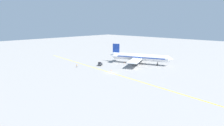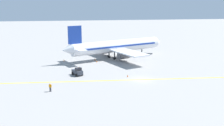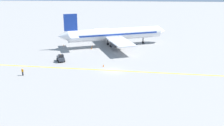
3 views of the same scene
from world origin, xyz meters
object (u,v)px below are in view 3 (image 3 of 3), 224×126
at_px(airplane_at_gate, 114,34).
at_px(baggage_tug_dark, 61,58).
at_px(traffic_cone_near_nose, 92,48).
at_px(traffic_cone_by_wingtip, 92,46).
at_px(ground_crew_worker, 23,72).
at_px(traffic_cone_far_edge, 64,45).
at_px(traffic_cone_mid_apron, 103,65).

distance_m(airplane_at_gate, baggage_tug_dark, 21.97).
relative_size(traffic_cone_near_nose, traffic_cone_by_wingtip, 1.00).
height_order(ground_crew_worker, traffic_cone_far_edge, ground_crew_worker).
bearing_deg(traffic_cone_near_nose, baggage_tug_dark, -24.48).
bearing_deg(airplane_at_gate, traffic_cone_by_wingtip, -72.74).
bearing_deg(traffic_cone_by_wingtip, ground_crew_worker, -23.26).
relative_size(baggage_tug_dark, traffic_cone_near_nose, 6.10).
bearing_deg(traffic_cone_far_edge, baggage_tug_dark, 11.77).
bearing_deg(traffic_cone_mid_apron, ground_crew_worker, -66.24).
xyz_separation_m(traffic_cone_near_nose, traffic_cone_far_edge, (-2.85, -9.34, 0.00)).
xyz_separation_m(airplane_at_gate, baggage_tug_dark, (17.82, -12.54, -2.81)).
xyz_separation_m(ground_crew_worker, traffic_cone_mid_apron, (-7.52, 17.08, -0.63)).
bearing_deg(baggage_tug_dark, traffic_cone_far_edge, -168.23).
bearing_deg(ground_crew_worker, traffic_cone_near_nose, 154.12).
distance_m(baggage_tug_dark, traffic_cone_mid_apron, 11.92).
relative_size(airplane_at_gate, ground_crew_worker, 20.27).
distance_m(ground_crew_worker, traffic_cone_near_nose, 26.69).
height_order(airplane_at_gate, traffic_cone_mid_apron, airplane_at_gate).
bearing_deg(ground_crew_worker, traffic_cone_mid_apron, 113.76).
bearing_deg(ground_crew_worker, traffic_cone_by_wingtip, 156.74).
relative_size(airplane_at_gate, traffic_cone_mid_apron, 61.93).
relative_size(baggage_tug_dark, traffic_cone_far_edge, 6.10).
bearing_deg(traffic_cone_by_wingtip, traffic_cone_far_edge, -92.01).
distance_m(traffic_cone_mid_apron, traffic_cone_far_edge, 24.33).
bearing_deg(traffic_cone_near_nose, traffic_cone_far_edge, -106.94).
xyz_separation_m(airplane_at_gate, traffic_cone_mid_apron, (21.12, -1.10, -3.43)).
relative_size(airplane_at_gate, traffic_cone_near_nose, 61.93).
xyz_separation_m(airplane_at_gate, traffic_cone_far_edge, (1.79, -15.88, -3.43)).
bearing_deg(traffic_cone_far_edge, traffic_cone_by_wingtip, 87.99).
xyz_separation_m(traffic_cone_near_nose, traffic_cone_by_wingtip, (-2.53, -0.24, 0.00)).
bearing_deg(traffic_cone_mid_apron, traffic_cone_far_edge, -142.61).
height_order(baggage_tug_dark, traffic_cone_mid_apron, baggage_tug_dark).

